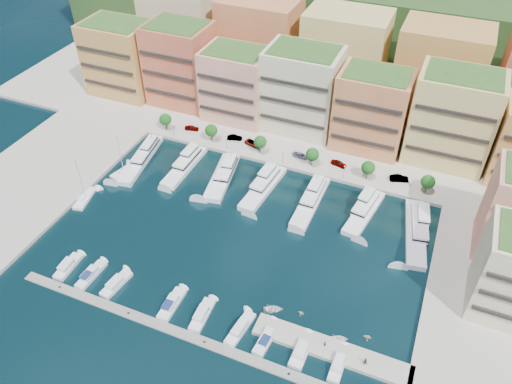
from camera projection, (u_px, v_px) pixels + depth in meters
ground at (239, 236)px, 123.05m from camera, size 400.00×400.00×0.00m
north_quay at (315, 114)px, 166.68m from camera, size 220.00×64.00×2.00m
east_quay at (506, 349)px, 99.17m from camera, size 34.00×76.00×2.00m
west_quay at (19, 193)px, 135.68m from camera, size 34.00×76.00×2.00m
hillside at (351, 56)px, 200.45m from camera, size 240.00×40.00×58.00m
south_pontoon at (166, 328)px, 102.82m from camera, size 72.00×2.20×0.35m
finger_pier at (331, 351)px, 98.74m from camera, size 32.00×5.00×2.00m
apartment_0 at (121, 58)px, 169.05m from camera, size 22.00×16.50×24.80m
apartment_1 at (180, 64)px, 163.33m from camera, size 20.00×16.50×26.80m
apartment_2 at (236, 84)px, 157.04m from camera, size 20.00×15.50×22.80m
apartment_3 at (302, 90)px, 151.29m from camera, size 22.00×16.50×25.80m
apartment_4 at (372, 110)px, 144.05m from camera, size 20.00×15.50×23.80m
apartment_5 at (453, 118)px, 138.01m from camera, size 22.00×16.50×26.80m
backblock_0 at (183, 29)px, 180.97m from camera, size 26.00×18.00×30.00m
backblock_1 at (259, 43)px, 172.13m from camera, size 26.00×18.00×30.00m
backblock_2 at (344, 57)px, 163.30m from camera, size 26.00×18.00×30.00m
backblock_3 at (438, 74)px, 154.47m from camera, size 26.00×18.00×30.00m
tree_0 at (165, 119)px, 155.33m from camera, size 3.80×3.80×5.65m
tree_1 at (211, 130)px, 150.62m from camera, size 3.80×3.80×5.65m
tree_2 at (260, 142)px, 145.91m from camera, size 3.80×3.80×5.65m
tree_3 at (312, 154)px, 141.20m from camera, size 3.80×3.80×5.65m
tree_4 at (368, 168)px, 136.49m from camera, size 3.80×3.80×5.65m
tree_5 at (428, 182)px, 131.78m from camera, size 3.80×3.80×5.65m
lamppost_0 at (173, 128)px, 153.13m from camera, size 0.30×0.30×4.20m
lamppost_1 at (226, 141)px, 147.83m from camera, size 0.30×0.30×4.20m
lamppost_2 at (283, 155)px, 142.53m from camera, size 0.30×0.30×4.20m
lamppost_3 at (344, 170)px, 137.23m from camera, size 0.30×0.30×4.20m
lamppost_4 at (410, 186)px, 131.93m from camera, size 0.30×0.30×4.20m
yacht_0 at (143, 156)px, 146.50m from camera, size 7.97×24.20×7.30m
yacht_1 at (186, 164)px, 143.72m from camera, size 4.50×20.24×7.30m
yacht_2 at (223, 174)px, 140.00m from camera, size 8.49×21.19×7.30m
yacht_3 at (264, 185)px, 136.34m from camera, size 6.47×20.97×7.30m
yacht_4 at (311, 199)px, 132.06m from camera, size 4.71×21.52×7.30m
yacht_5 at (365, 210)px, 128.70m from camera, size 7.35×19.42×7.30m
yacht_6 at (416, 229)px, 123.27m from camera, size 8.56×24.01×7.30m
cruiser_0 at (68, 267)px, 114.84m from camera, size 3.04×8.04×2.55m
cruiser_1 at (91, 275)px, 112.90m from camera, size 2.76×8.66×2.66m
cruiser_2 at (116, 284)px, 110.94m from camera, size 3.61×8.45×2.55m
cruiser_4 at (172, 304)px, 106.72m from camera, size 2.83×8.71×2.66m
cruiser_5 at (202, 315)px, 104.61m from camera, size 3.01×8.56×2.55m
cruiser_6 at (240, 329)px, 102.03m from camera, size 3.56×9.15×2.55m
cruiser_7 at (266, 338)px, 100.28m from camera, size 3.15×8.60×2.66m
cruiser_8 at (301, 351)px, 98.14m from camera, size 2.93×8.05×2.55m
cruiser_9 at (338, 364)px, 95.92m from camera, size 2.39×8.06×2.55m
sailboat_1 at (85, 199)px, 133.36m from camera, size 4.74×9.43×13.20m
sailboat_2 at (123, 172)px, 142.17m from camera, size 4.65×8.11×13.20m
tender_3 at (367, 337)px, 100.71m from camera, size 1.76×1.53×0.90m
tender_2 at (339, 339)px, 100.37m from camera, size 4.18×3.61×0.73m
tender_1 at (301, 313)px, 105.26m from camera, size 1.70×1.55×0.76m
tender_0 at (273, 309)px, 105.84m from camera, size 5.02×4.38×0.87m
car_0 at (192, 128)px, 157.15m from camera, size 4.72×2.76×1.51m
car_1 at (235, 138)px, 152.99m from camera, size 4.81×2.83×1.50m
car_2 at (253, 143)px, 150.77m from camera, size 5.64×3.75×1.44m
car_3 at (301, 155)px, 146.04m from camera, size 4.82×2.22×1.36m
car_4 at (339, 163)px, 142.89m from camera, size 4.87×2.81×1.56m
car_5 at (399, 178)px, 137.56m from camera, size 5.44×3.22×1.70m
person_0 at (325, 343)px, 98.01m from camera, size 0.65×0.70×1.61m
person_1 at (365, 361)px, 94.96m from camera, size 1.03×0.90×1.80m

